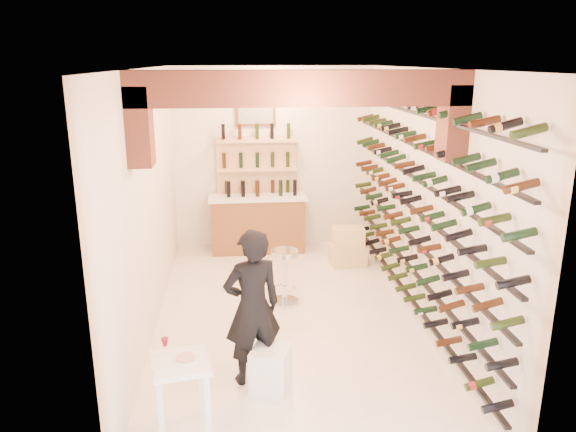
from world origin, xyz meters
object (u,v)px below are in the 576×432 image
object	(u,v)px
crate_lower	(348,255)
white_stool	(271,369)
chrome_barstool	(285,273)
person	(252,307)
wine_rack	(408,201)
back_counter	(258,222)
tasting_table	(181,374)

from	to	relation	value
crate_lower	white_stool	bearing A→B (deg)	-113.67
white_stool	chrome_barstool	size ratio (longest dim) A/B	0.60
white_stool	person	bearing A→B (deg)	130.73
white_stool	crate_lower	distance (m)	3.80
wine_rack	white_stool	bearing A→B (deg)	-138.70
back_counter	person	xyz separation A→B (m)	(-0.25, -4.13, 0.31)
back_counter	white_stool	distance (m)	4.33
white_stool	chrome_barstool	xyz separation A→B (m)	(0.34, 2.09, 0.22)
white_stool	crate_lower	xyz separation A→B (m)	(1.52, 3.48, -0.06)
back_counter	wine_rack	bearing A→B (deg)	-55.34
tasting_table	chrome_barstool	bearing A→B (deg)	55.37
wine_rack	white_stool	xyz separation A→B (m)	(-1.91, -1.68, -1.32)
back_counter	chrome_barstool	bearing A→B (deg)	-83.25
wine_rack	white_stool	world-z (taller)	wine_rack
crate_lower	person	bearing A→B (deg)	-117.30
back_counter	chrome_barstool	size ratio (longest dim) A/B	2.19
person	chrome_barstool	size ratio (longest dim) A/B	2.17
person	crate_lower	world-z (taller)	person
tasting_table	person	size ratio (longest dim) A/B	0.52
wine_rack	crate_lower	bearing A→B (deg)	101.99
wine_rack	tasting_table	size ratio (longest dim) A/B	6.48
crate_lower	tasting_table	bearing A→B (deg)	-120.19
person	chrome_barstool	xyz separation A→B (m)	(0.51, 1.90, -0.39)
tasting_table	chrome_barstool	size ratio (longest dim) A/B	1.13
chrome_barstool	person	bearing A→B (deg)	-105.06
tasting_table	crate_lower	bearing A→B (deg)	48.97
chrome_barstool	back_counter	bearing A→B (deg)	96.75
person	back_counter	bearing A→B (deg)	-110.13
crate_lower	chrome_barstool	bearing A→B (deg)	-130.51
back_counter	chrome_barstool	distance (m)	2.25
wine_rack	tasting_table	world-z (taller)	wine_rack
back_counter	crate_lower	size ratio (longest dim) A/B	2.97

